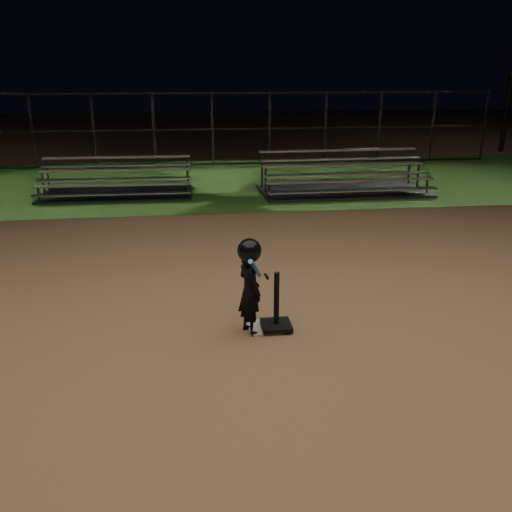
{
  "coord_description": "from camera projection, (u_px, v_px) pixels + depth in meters",
  "views": [
    {
      "loc": [
        -0.93,
        -6.35,
        3.17
      ],
      "look_at": [
        0.0,
        1.0,
        0.65
      ],
      "focal_mm": 38.35,
      "sensor_mm": 36.0,
      "label": 1
    }
  ],
  "objects": [
    {
      "name": "ground",
      "position": [
        266.0,
        328.0,
        7.1
      ],
      "size": [
        80.0,
        80.0,
        0.0
      ],
      "primitive_type": "plane",
      "color": "#996A45",
      "rests_on": "ground"
    },
    {
      "name": "grass_strip",
      "position": [
        219.0,
        181.0,
        16.49
      ],
      "size": [
        60.0,
        8.0,
        0.01
      ],
      "primitive_type": "cube",
      "color": "#2A571C",
      "rests_on": "ground"
    },
    {
      "name": "home_plate",
      "position": [
        266.0,
        327.0,
        7.1
      ],
      "size": [
        0.45,
        0.45,
        0.02
      ],
      "primitive_type": "cube",
      "color": "beige",
      "rests_on": "ground"
    },
    {
      "name": "batting_tee",
      "position": [
        276.0,
        318.0,
        7.01
      ],
      "size": [
        0.38,
        0.38,
        0.76
      ],
      "color": "black",
      "rests_on": "home_plate"
    },
    {
      "name": "child_batter",
      "position": [
        250.0,
        284.0,
        6.78
      ],
      "size": [
        0.46,
        0.66,
        1.25
      ],
      "rotation": [
        0.0,
        0.0,
        2.0
      ],
      "color": "black",
      "rests_on": "ground"
    },
    {
      "name": "bleacher_left",
      "position": [
        117.0,
        188.0,
        14.54
      ],
      "size": [
        3.95,
        1.97,
        0.96
      ],
      "rotation": [
        0.0,
        0.0,
        -0.01
      ],
      "color": "silver",
      "rests_on": "ground"
    },
    {
      "name": "bleacher_right",
      "position": [
        343.0,
        184.0,
        14.9
      ],
      "size": [
        4.5,
        2.25,
        1.1
      ],
      "rotation": [
        0.0,
        0.0,
        0.02
      ],
      "color": "silver",
      "rests_on": "ground"
    },
    {
      "name": "backstop_fence",
      "position": [
        212.0,
        129.0,
        18.91
      ],
      "size": [
        20.08,
        0.08,
        2.5
      ],
      "color": "#38383D",
      "rests_on": "ground"
    }
  ]
}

